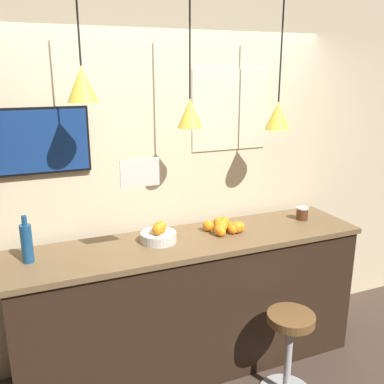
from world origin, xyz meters
TOP-DOWN VIEW (x-y plane):
  - back_wall at (0.00, 1.00)m, footprint 8.00×0.06m
  - service_counter at (0.00, 0.59)m, footprint 2.55×0.60m
  - bar_stool at (0.49, 0.04)m, footprint 0.38×0.38m
  - fruit_bowl at (-0.24, 0.63)m, footprint 0.25×0.25m
  - orange_pile at (0.28, 0.64)m, footprint 0.29×0.28m
  - juice_bottle at (-1.09, 0.64)m, footprint 0.07×0.07m
  - spread_jar at (0.98, 0.64)m, footprint 0.09×0.09m
  - pendant_lamp_left at (-0.69, 0.63)m, footprint 0.19×0.19m
  - pendant_lamp_middle at (0.00, 0.63)m, footprint 0.17×0.17m
  - pendant_lamp_right at (0.69, 0.63)m, footprint 0.19×0.19m
  - mounted_tv at (-0.98, 0.95)m, footprint 0.72×0.04m
  - hanging_menu_board at (-0.43, 0.37)m, footprint 0.24×0.01m
  - wall_poster at (0.48, 0.97)m, footprint 0.64×0.01m

SIDE VIEW (x-z plane):
  - bar_stool at x=0.49m, z-range 0.10..0.74m
  - service_counter at x=0.00m, z-range 0.00..1.06m
  - orange_pile at x=0.28m, z-range 1.05..1.14m
  - spread_jar at x=0.98m, z-range 1.05..1.15m
  - fruit_bowl at x=-0.24m, z-range 1.03..1.19m
  - juice_bottle at x=-1.09m, z-range 1.03..1.34m
  - back_wall at x=0.00m, z-range 0.00..2.90m
  - hanging_menu_board at x=-0.43m, z-range 1.54..1.71m
  - mounted_tv at x=-0.98m, z-range 1.54..1.99m
  - pendant_lamp_right at x=0.69m, z-range 1.40..2.41m
  - wall_poster at x=0.48m, z-range 1.61..2.23m
  - pendant_lamp_middle at x=0.00m, z-range 1.47..2.43m
  - pendant_lamp_left at x=-0.69m, z-range 1.75..2.52m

